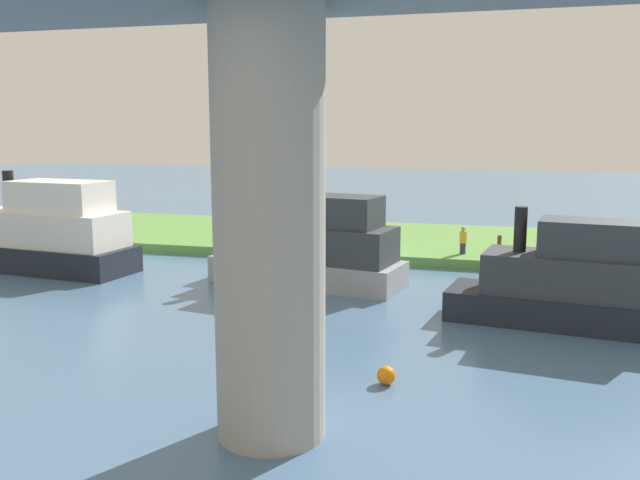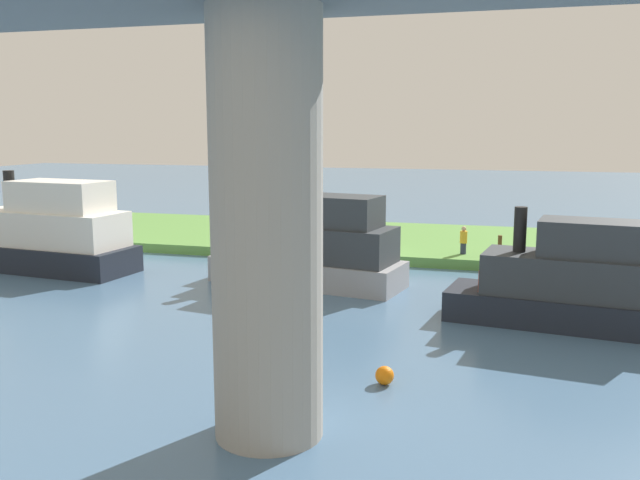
{
  "view_description": "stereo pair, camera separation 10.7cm",
  "coord_description": "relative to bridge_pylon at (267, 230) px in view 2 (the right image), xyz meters",
  "views": [
    {
      "loc": [
        -7.24,
        32.47,
        6.72
      ],
      "look_at": [
        0.43,
        5.0,
        2.0
      ],
      "focal_mm": 38.14,
      "sensor_mm": 36.0,
      "label": 1
    },
    {
      "loc": [
        -7.35,
        32.45,
        6.72
      ],
      "look_at": [
        0.43,
        5.0,
        2.0
      ],
      "focal_mm": 38.14,
      "sensor_mm": 36.0,
      "label": 2
    }
  ],
  "objects": [
    {
      "name": "ground_plane",
      "position": [
        2.38,
        -19.06,
        -4.59
      ],
      "size": [
        160.0,
        160.0,
        0.0
      ],
      "primitive_type": "plane",
      "color": "#4C7093"
    },
    {
      "name": "grassy_bank",
      "position": [
        2.38,
        -25.06,
        -4.34
      ],
      "size": [
        80.0,
        12.0,
        0.5
      ],
      "primitive_type": "cube",
      "color": "#5B9342",
      "rests_on": "ground"
    },
    {
      "name": "bridge_pylon",
      "position": [
        0.0,
        0.0,
        0.0
      ],
      "size": [
        2.39,
        2.39,
        9.17
      ],
      "primitive_type": "cylinder",
      "color": "#9E998E",
      "rests_on": "ground"
    },
    {
      "name": "person_on_bank",
      "position": [
        -2.75,
        -20.64,
        -3.39
      ],
      "size": [
        0.51,
        0.51,
        1.39
      ],
      "color": "#2D334C",
      "rests_on": "grassy_bank"
    },
    {
      "name": "mooring_post",
      "position": [
        -4.5,
        -20.93,
        -3.6
      ],
      "size": [
        0.2,
        0.2,
        0.97
      ],
      "primitive_type": "cylinder",
      "color": "brown",
      "rests_on": "grassy_bank"
    },
    {
      "name": "pontoon_yellow",
      "position": [
        -7.13,
        -10.69,
        -3.1
      ],
      "size": [
        8.16,
        3.69,
        4.02
      ],
      "color": "#1E232D",
      "rests_on": "ground"
    },
    {
      "name": "motorboat_red",
      "position": [
        3.18,
        -14.21,
        -3.0
      ],
      "size": [
        8.76,
        4.21,
        4.3
      ],
      "color": "#99999E",
      "rests_on": "ground"
    },
    {
      "name": "riverboat_paddlewheel",
      "position": [
        16.16,
        -13.69,
        -2.85
      ],
      "size": [
        9.47,
        4.01,
        4.7
      ],
      "color": "#1E232D",
      "rests_on": "ground"
    },
    {
      "name": "marker_buoy",
      "position": [
        -1.94,
        -3.57,
        -4.34
      ],
      "size": [
        0.5,
        0.5,
        0.5
      ],
      "primitive_type": "sphere",
      "color": "orange",
      "rests_on": "ground"
    }
  ]
}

